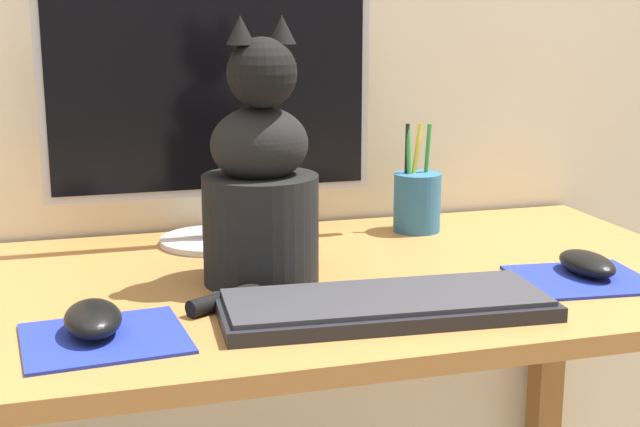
# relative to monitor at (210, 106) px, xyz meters

# --- Properties ---
(desk) EXTENTS (1.23, 0.62, 0.76)m
(desk) POSITION_rel_monitor_xyz_m (0.07, -0.22, -0.34)
(desk) COLOR #A87038
(desk) RESTS_ON ground_plane
(monitor) EXTENTS (0.51, 0.17, 0.40)m
(monitor) POSITION_rel_monitor_xyz_m (0.00, 0.00, 0.00)
(monitor) COLOR #B2B2B7
(monitor) RESTS_ON desk
(keyboard) EXTENTS (0.41, 0.18, 0.02)m
(keyboard) POSITION_rel_monitor_xyz_m (0.14, -0.39, -0.21)
(keyboard) COLOR black
(keyboard) RESTS_ON desk
(mousepad_left) EXTENTS (0.19, 0.17, 0.00)m
(mousepad_left) POSITION_rel_monitor_xyz_m (-0.19, -0.38, -0.22)
(mousepad_left) COLOR #1E2D9E
(mousepad_left) RESTS_ON desk
(mousepad_right) EXTENTS (0.19, 0.17, 0.00)m
(mousepad_right) POSITION_rel_monitor_xyz_m (0.45, -0.34, -0.22)
(mousepad_right) COLOR #1E2D9E
(mousepad_right) RESTS_ON desk
(computer_mouse_left) EXTENTS (0.06, 0.10, 0.04)m
(computer_mouse_left) POSITION_rel_monitor_xyz_m (-0.20, -0.37, -0.20)
(computer_mouse_left) COLOR black
(computer_mouse_left) RESTS_ON mousepad_left
(computer_mouse_right) EXTENTS (0.06, 0.11, 0.03)m
(computer_mouse_right) POSITION_rel_monitor_xyz_m (0.47, -0.32, -0.20)
(computer_mouse_right) COLOR black
(computer_mouse_right) RESTS_ON mousepad_right
(cat) EXTENTS (0.21, 0.22, 0.36)m
(cat) POSITION_rel_monitor_xyz_m (0.03, -0.22, -0.09)
(cat) COLOR black
(cat) RESTS_ON desk
(pen_cup) EXTENTS (0.08, 0.08, 0.18)m
(pen_cup) POSITION_rel_monitor_xyz_m (0.34, -0.01, -0.17)
(pen_cup) COLOR #286089
(pen_cup) RESTS_ON desk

